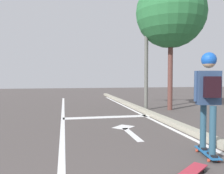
{
  "coord_description": "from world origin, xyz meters",
  "views": [
    {
      "loc": [
        0.42,
        0.1,
        1.42
      ],
      "look_at": [
        1.75,
        6.66,
        1.13
      ],
      "focal_mm": 37.89,
      "sensor_mm": 36.0,
      "label": 1
    }
  ],
  "objects_px": {
    "traffic_signal_mast": "(124,14)",
    "skateboard": "(207,153)",
    "skater": "(209,88)",
    "spare_skateboard": "(191,172)",
    "roadside_tree": "(171,13)"
  },
  "relations": [
    {
      "from": "skateboard",
      "to": "roadside_tree",
      "type": "relative_size",
      "value": 0.14
    },
    {
      "from": "spare_skateboard",
      "to": "roadside_tree",
      "type": "xyz_separation_m",
      "value": [
        2.7,
        6.4,
        4.04
      ]
    },
    {
      "from": "skater",
      "to": "roadside_tree",
      "type": "distance_m",
      "value": 6.69
    },
    {
      "from": "traffic_signal_mast",
      "to": "roadside_tree",
      "type": "distance_m",
      "value": 2.0
    },
    {
      "from": "skater",
      "to": "spare_skateboard",
      "type": "relative_size",
      "value": 2.39
    },
    {
      "from": "skater",
      "to": "spare_skateboard",
      "type": "distance_m",
      "value": 1.53
    },
    {
      "from": "traffic_signal_mast",
      "to": "skateboard",
      "type": "bearing_deg",
      "value": -89.8
    },
    {
      "from": "skateboard",
      "to": "traffic_signal_mast",
      "type": "xyz_separation_m",
      "value": [
        -0.02,
        5.89,
        3.95
      ]
    },
    {
      "from": "spare_skateboard",
      "to": "traffic_signal_mast",
      "type": "xyz_separation_m",
      "value": [
        0.71,
        6.61,
        3.95
      ]
    },
    {
      "from": "spare_skateboard",
      "to": "skater",
      "type": "bearing_deg",
      "value": 43.95
    },
    {
      "from": "spare_skateboard",
      "to": "roadside_tree",
      "type": "relative_size",
      "value": 0.13
    },
    {
      "from": "spare_skateboard",
      "to": "skateboard",
      "type": "bearing_deg",
      "value": 44.43
    },
    {
      "from": "skater",
      "to": "traffic_signal_mast",
      "type": "relative_size",
      "value": 0.31
    },
    {
      "from": "skateboard",
      "to": "skater",
      "type": "xyz_separation_m",
      "value": [
        -0.0,
        -0.01,
        1.15
      ]
    },
    {
      "from": "skateboard",
      "to": "roadside_tree",
      "type": "distance_m",
      "value": 7.25
    }
  ]
}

